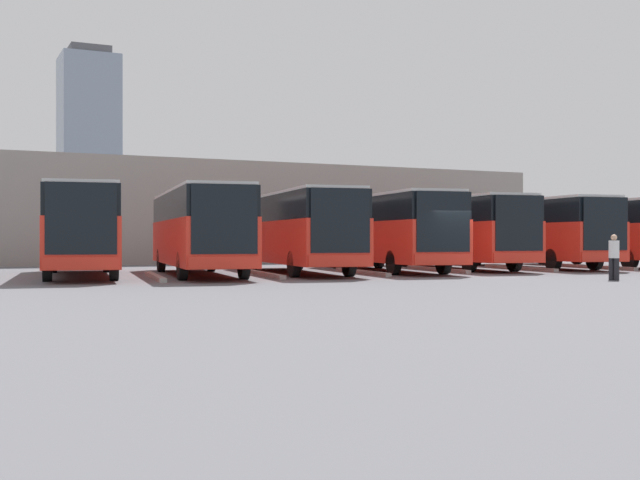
{
  "coord_description": "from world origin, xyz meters",
  "views": [
    {
      "loc": [
        17.9,
        25.29,
        1.45
      ],
      "look_at": [
        3.06,
        -5.88,
        1.39
      ],
      "focal_mm": 45.0,
      "sensor_mm": 36.0,
      "label": 1
    }
  ],
  "objects_px": {
    "bus_0": "(601,231)",
    "bus_4": "(297,229)",
    "bus_6": "(81,228)",
    "bus_1": "(531,230)",
    "bus_2": "(454,230)",
    "bus_5": "(198,228)",
    "pedestrian": "(614,256)",
    "bus_3": "(385,229)"
  },
  "relations": [
    {
      "from": "bus_3",
      "to": "bus_5",
      "type": "xyz_separation_m",
      "value": [
        8.66,
        0.27,
        0.0
      ]
    },
    {
      "from": "bus_0",
      "to": "bus_6",
      "type": "relative_size",
      "value": 1.0
    },
    {
      "from": "bus_3",
      "to": "bus_0",
      "type": "bearing_deg",
      "value": -170.28
    },
    {
      "from": "bus_0",
      "to": "bus_2",
      "type": "relative_size",
      "value": 1.0
    },
    {
      "from": "bus_4",
      "to": "bus_6",
      "type": "xyz_separation_m",
      "value": [
        8.66,
        -0.92,
        0.0
      ]
    },
    {
      "from": "bus_3",
      "to": "bus_4",
      "type": "height_order",
      "value": "same"
    },
    {
      "from": "bus_4",
      "to": "bus_5",
      "type": "distance_m",
      "value": 4.34
    },
    {
      "from": "bus_6",
      "to": "bus_1",
      "type": "bearing_deg",
      "value": -172.21
    },
    {
      "from": "bus_1",
      "to": "bus_6",
      "type": "relative_size",
      "value": 1.0
    },
    {
      "from": "bus_4",
      "to": "pedestrian",
      "type": "relative_size",
      "value": 7.54
    },
    {
      "from": "bus_4",
      "to": "pedestrian",
      "type": "xyz_separation_m",
      "value": [
        -7.54,
        10.14,
        -1.01
      ]
    },
    {
      "from": "bus_1",
      "to": "bus_6",
      "type": "bearing_deg",
      "value": 7.79
    },
    {
      "from": "bus_1",
      "to": "pedestrian",
      "type": "height_order",
      "value": "bus_1"
    },
    {
      "from": "bus_1",
      "to": "bus_4",
      "type": "relative_size",
      "value": 1.0
    },
    {
      "from": "bus_1",
      "to": "bus_6",
      "type": "height_order",
      "value": "same"
    },
    {
      "from": "bus_2",
      "to": "bus_6",
      "type": "xyz_separation_m",
      "value": [
        17.32,
        0.05,
        0.0
      ]
    },
    {
      "from": "pedestrian",
      "to": "bus_4",
      "type": "bearing_deg",
      "value": 19.66
    },
    {
      "from": "pedestrian",
      "to": "bus_3",
      "type": "bearing_deg",
      "value": 0.53
    },
    {
      "from": "bus_0",
      "to": "bus_3",
      "type": "relative_size",
      "value": 1.0
    },
    {
      "from": "bus_4",
      "to": "bus_5",
      "type": "height_order",
      "value": "same"
    },
    {
      "from": "bus_0",
      "to": "bus_1",
      "type": "xyz_separation_m",
      "value": [
        4.33,
        -0.32,
        0.0
      ]
    },
    {
      "from": "bus_0",
      "to": "pedestrian",
      "type": "xyz_separation_m",
      "value": [
        9.77,
        10.44,
        -1.01
      ]
    },
    {
      "from": "bus_6",
      "to": "pedestrian",
      "type": "relative_size",
      "value": 7.54
    },
    {
      "from": "bus_2",
      "to": "bus_3",
      "type": "xyz_separation_m",
      "value": [
        4.33,
        0.92,
        0.0
      ]
    },
    {
      "from": "bus_1",
      "to": "bus_2",
      "type": "height_order",
      "value": "same"
    },
    {
      "from": "bus_1",
      "to": "bus_2",
      "type": "distance_m",
      "value": 4.34
    },
    {
      "from": "bus_2",
      "to": "bus_5",
      "type": "xyz_separation_m",
      "value": [
        12.99,
        1.19,
        0.0
      ]
    },
    {
      "from": "bus_2",
      "to": "bus_5",
      "type": "relative_size",
      "value": 1.0
    },
    {
      "from": "bus_6",
      "to": "pedestrian",
      "type": "bearing_deg",
      "value": 154.29
    },
    {
      "from": "bus_6",
      "to": "bus_0",
      "type": "bearing_deg",
      "value": -172.78
    },
    {
      "from": "bus_2",
      "to": "bus_5",
      "type": "bearing_deg",
      "value": 13.82
    },
    {
      "from": "bus_0",
      "to": "bus_4",
      "type": "bearing_deg",
      "value": 9.57
    },
    {
      "from": "bus_1",
      "to": "bus_5",
      "type": "xyz_separation_m",
      "value": [
        17.32,
        0.84,
        0.0
      ]
    },
    {
      "from": "bus_1",
      "to": "bus_3",
      "type": "xyz_separation_m",
      "value": [
        8.66,
        0.57,
        0.0
      ]
    },
    {
      "from": "bus_0",
      "to": "bus_1",
      "type": "height_order",
      "value": "same"
    },
    {
      "from": "bus_3",
      "to": "bus_5",
      "type": "bearing_deg",
      "value": 10.35
    },
    {
      "from": "bus_2",
      "to": "bus_3",
      "type": "distance_m",
      "value": 4.43
    },
    {
      "from": "bus_4",
      "to": "bus_5",
      "type": "relative_size",
      "value": 1.0
    },
    {
      "from": "bus_1",
      "to": "bus_3",
      "type": "bearing_deg",
      "value": 12.38
    },
    {
      "from": "bus_0",
      "to": "bus_3",
      "type": "distance_m",
      "value": 12.99
    },
    {
      "from": "bus_0",
      "to": "bus_2",
      "type": "height_order",
      "value": "same"
    },
    {
      "from": "bus_3",
      "to": "pedestrian",
      "type": "distance_m",
      "value": 10.72
    }
  ]
}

